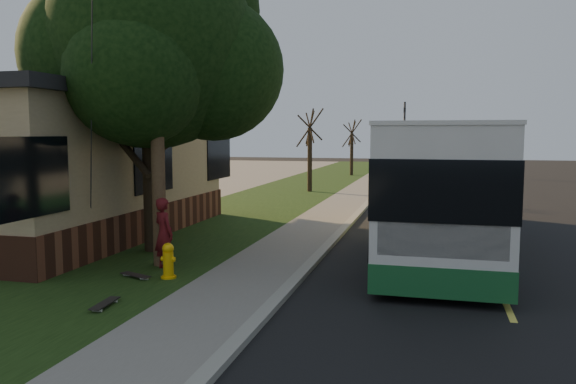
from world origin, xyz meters
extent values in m
plane|color=black|center=(0.00, 0.00, 0.00)|extent=(120.00, 120.00, 0.00)
cube|color=black|center=(4.00, 10.00, 0.01)|extent=(8.00, 80.00, 0.01)
cube|color=gray|center=(0.00, 10.00, 0.06)|extent=(0.25, 80.00, 0.12)
cube|color=slate|center=(-1.00, 10.00, 0.04)|extent=(2.00, 80.00, 0.08)
cube|color=black|center=(-4.50, 10.00, 0.04)|extent=(5.00, 80.00, 0.07)
cube|color=slate|center=(-14.50, 10.00, 0.02)|extent=(15.00, 80.00, 0.04)
cylinder|color=#F5B40C|center=(-2.60, 0.00, 0.35)|extent=(0.22, 0.22, 0.55)
sphere|color=#F5B40C|center=(-2.60, 0.00, 0.69)|extent=(0.24, 0.24, 0.24)
cylinder|color=#F5B40C|center=(-2.60, 0.00, 0.47)|extent=(0.30, 0.10, 0.10)
cylinder|color=#F5B40C|center=(-2.60, 0.00, 0.47)|extent=(0.10, 0.18, 0.10)
cylinder|color=#F5B40C|center=(-2.60, 0.00, 0.09)|extent=(0.32, 0.32, 0.04)
cylinder|color=#473321|center=(-3.30, 1.00, 4.57)|extent=(0.30, 0.30, 9.00)
cylinder|color=#2D2D30|center=(-4.20, -0.10, 3.80)|extent=(2.52, 3.21, 7.60)
cylinder|color=black|center=(-4.20, 2.50, 2.07)|extent=(0.56, 0.56, 4.00)
sphere|color=black|center=(-4.20, 2.50, 5.27)|extent=(5.20, 5.20, 5.20)
sphere|color=black|center=(-2.80, 3.10, 4.67)|extent=(3.60, 3.60, 3.60)
sphere|color=black|center=(-5.40, 2.10, 4.97)|extent=(3.80, 3.80, 3.80)
sphere|color=black|center=(-3.90, 1.20, 4.37)|extent=(3.20, 3.20, 3.20)
sphere|color=black|center=(-4.80, 3.90, 5.67)|extent=(3.40, 3.40, 3.40)
sphere|color=black|center=(-3.30, 3.70, 6.27)|extent=(3.00, 3.00, 3.00)
cylinder|color=black|center=(-3.50, 18.00, 1.72)|extent=(0.24, 0.24, 3.30)
cylinder|color=black|center=(-3.50, 18.00, 3.37)|extent=(1.38, 0.57, 2.01)
cylinder|color=black|center=(-3.50, 18.00, 3.37)|extent=(0.74, 1.21, 1.58)
cylinder|color=black|center=(-3.50, 18.00, 3.37)|extent=(0.65, 1.05, 1.95)
cylinder|color=black|center=(-3.50, 18.00, 3.37)|extent=(1.28, 0.53, 1.33)
cylinder|color=black|center=(-3.50, 18.00, 3.37)|extent=(0.75, 1.21, 1.70)
cylinder|color=black|center=(-3.00, 30.00, 1.58)|extent=(0.24, 0.24, 3.03)
cylinder|color=black|center=(-3.00, 30.00, 3.10)|extent=(1.38, 0.57, 2.01)
cylinder|color=black|center=(-3.00, 30.00, 3.10)|extent=(0.74, 1.21, 1.58)
cylinder|color=black|center=(-3.00, 30.00, 3.10)|extent=(0.65, 1.05, 1.95)
cylinder|color=black|center=(-3.00, 30.00, 3.10)|extent=(1.28, 0.53, 1.33)
cylinder|color=black|center=(-3.00, 30.00, 3.10)|extent=(0.75, 1.21, 1.70)
cylinder|color=#2D2D30|center=(0.50, 34.00, 2.75)|extent=(0.16, 0.16, 5.50)
imported|color=black|center=(0.50, 34.00, 4.50)|extent=(0.18, 0.22, 1.10)
cube|color=silver|center=(2.85, 5.52, 1.86)|extent=(2.52, 12.07, 2.72)
cube|color=#19582B|center=(2.85, 5.52, 0.45)|extent=(2.54, 12.09, 0.55)
cube|color=black|center=(2.85, 5.52, 2.06)|extent=(2.56, 12.11, 1.11)
cube|color=black|center=(2.85, -0.49, 1.71)|extent=(2.22, 0.06, 1.61)
cube|color=yellow|center=(2.85, -0.48, 3.07)|extent=(1.61, 0.06, 0.35)
cube|color=#FFF2CC|center=(2.09, -0.50, 0.55)|extent=(0.25, 0.04, 0.15)
cube|color=#FFF2CC|center=(3.60, -0.50, 0.55)|extent=(0.25, 0.04, 0.15)
cube|color=silver|center=(2.85, 5.52, 3.24)|extent=(2.57, 12.12, 0.08)
cylinder|color=black|center=(1.59, 1.09, 0.46)|extent=(0.28, 0.93, 0.93)
cylinder|color=black|center=(4.10, 1.09, 0.46)|extent=(0.28, 0.93, 0.93)
cylinder|color=black|center=(1.59, 4.51, 0.46)|extent=(0.28, 0.93, 0.93)
cylinder|color=black|center=(4.10, 4.51, 0.46)|extent=(0.28, 0.93, 0.93)
cylinder|color=black|center=(1.59, 9.95, 0.46)|extent=(0.28, 0.93, 0.93)
cylinder|color=black|center=(4.10, 9.95, 0.46)|extent=(0.28, 0.93, 0.93)
imported|color=#541015|center=(-3.04, 0.69, 0.87)|extent=(0.69, 0.64, 1.59)
cube|color=black|center=(-2.78, -2.06, 0.13)|extent=(0.26, 0.80, 0.02)
cylinder|color=silver|center=(-2.76, -2.34, 0.09)|extent=(0.18, 0.06, 0.05)
cylinder|color=silver|center=(-2.80, -1.79, 0.09)|extent=(0.18, 0.06, 0.05)
cube|color=black|center=(-3.27, -0.16, 0.13)|extent=(0.78, 0.45, 0.02)
cylinder|color=silver|center=(-3.02, -0.26, 0.09)|extent=(0.11, 0.18, 0.05)
cylinder|color=silver|center=(-3.52, -0.07, 0.09)|extent=(0.11, 0.18, 0.05)
imported|color=black|center=(3.02, 26.02, 0.75)|extent=(1.94, 4.47, 1.50)
camera|label=1|loc=(2.65, -10.43, 3.05)|focal=35.00mm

